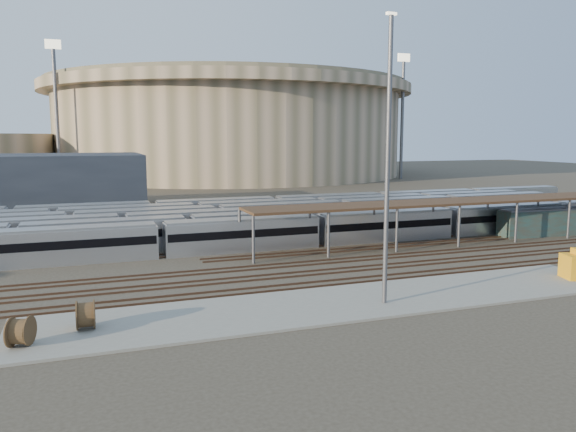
# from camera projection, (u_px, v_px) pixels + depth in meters

# --- Properties ---
(ground) EXTENTS (420.00, 420.00, 0.00)m
(ground) POSITION_uv_depth(u_px,v_px,m) (328.00, 260.00, 60.27)
(ground) COLOR #383026
(ground) RESTS_ON ground
(apron) EXTENTS (50.00, 9.00, 0.20)m
(apron) POSITION_uv_depth(u_px,v_px,m) (349.00, 302.00, 44.61)
(apron) COLOR gray
(apron) RESTS_ON ground
(subway_trains) EXTENTS (127.39, 23.90, 3.60)m
(subway_trains) POSITION_uv_depth(u_px,v_px,m) (266.00, 220.00, 76.86)
(subway_trains) COLOR silver
(subway_trains) RESTS_ON ground
(inspection_shed) EXTENTS (60.30, 6.00, 5.30)m
(inspection_shed) POSITION_uv_depth(u_px,v_px,m) (475.00, 202.00, 70.80)
(inspection_shed) COLOR #57565B
(inspection_shed) RESTS_ON ground
(empty_tracks) EXTENTS (170.00, 9.62, 0.18)m
(empty_tracks) POSITION_uv_depth(u_px,v_px,m) (349.00, 269.00, 55.61)
(empty_tracks) COLOR #4C3323
(empty_tracks) RESTS_ON ground
(stadium) EXTENTS (124.00, 124.00, 32.50)m
(stadium) POSITION_uv_depth(u_px,v_px,m) (230.00, 127.00, 196.61)
(stadium) COLOR tan
(stadium) RESTS_ON ground
(service_building) EXTENTS (42.00, 20.00, 10.00)m
(service_building) POSITION_uv_depth(u_px,v_px,m) (19.00, 183.00, 98.73)
(service_building) COLOR #1E232D
(service_building) RESTS_ON ground
(floodlight_0) EXTENTS (4.00, 1.00, 38.40)m
(floodlight_0) POSITION_uv_depth(u_px,v_px,m) (56.00, 108.00, 149.36)
(floodlight_0) COLOR #57565B
(floodlight_0) RESTS_ON ground
(floodlight_2) EXTENTS (4.00, 1.00, 38.40)m
(floodlight_2) POSITION_uv_depth(u_px,v_px,m) (402.00, 112.00, 174.22)
(floodlight_2) COLOR #57565B
(floodlight_2) RESTS_ON ground
(floodlight_3) EXTENTS (4.00, 1.00, 38.40)m
(floodlight_3) POSITION_uv_depth(u_px,v_px,m) (122.00, 116.00, 202.66)
(floodlight_3) COLOR #57565B
(floodlight_3) RESTS_ON ground
(teal_boxcar) EXTENTS (14.89, 3.85, 3.44)m
(teal_boxcar) POSITION_uv_depth(u_px,v_px,m) (550.00, 222.00, 75.50)
(teal_boxcar) COLOR #1E4A4B
(teal_boxcar) RESTS_ON ground
(cable_reel_west) EXTENTS (1.63, 2.13, 1.89)m
(cable_reel_west) POSITION_uv_depth(u_px,v_px,m) (21.00, 331.00, 34.83)
(cable_reel_west) COLOR brown
(cable_reel_west) RESTS_ON apron
(cable_reel_east) EXTENTS (1.18, 2.03, 1.99)m
(cable_reel_east) POSITION_uv_depth(u_px,v_px,m) (86.00, 315.00, 37.94)
(cable_reel_east) COLOR brown
(cable_reel_east) RESTS_ON apron
(yard_light_pole) EXTENTS (0.82, 0.36, 21.98)m
(yard_light_pole) POSITION_uv_depth(u_px,v_px,m) (388.00, 161.00, 42.59)
(yard_light_pole) COLOR #57565B
(yard_light_pole) RESTS_ON apron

